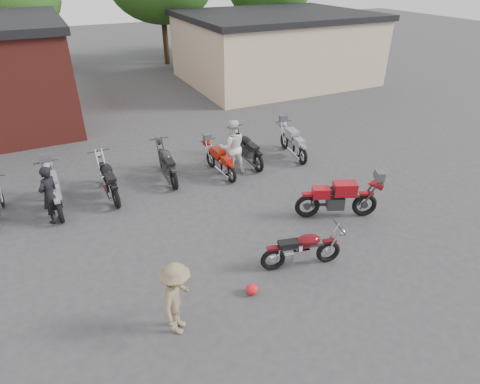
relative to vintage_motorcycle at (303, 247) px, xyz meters
name	(u,v)px	position (x,y,z in m)	size (l,w,h in m)	color
ground	(280,267)	(-0.49, 0.17, -0.54)	(90.00, 90.00, 0.00)	#343537
stucco_building	(275,50)	(8.01, 15.17, 1.21)	(10.00, 8.00, 3.50)	tan
tree_1	(9,13)	(-5.49, 22.17, 3.16)	(5.92, 5.92, 7.40)	#214211
tree_3	(269,0)	(11.51, 22.17, 3.26)	(6.08, 6.08, 7.60)	#214211
vintage_motorcycle	(303,247)	(0.00, 0.00, 0.00)	(1.87, 0.62, 1.08)	#550A10
sportbike	(339,197)	(2.05, 1.34, 0.10)	(2.21, 0.73, 1.28)	#A60D16
helmet	(252,289)	(-1.48, -0.32, -0.42)	(0.27, 0.27, 0.24)	red
person_dark	(50,195)	(-5.06, 4.56, 0.28)	(0.60, 0.39, 1.65)	black
person_light	(232,147)	(0.57, 5.11, 0.39)	(0.90, 0.70, 1.86)	silver
person_tan	(177,299)	(-3.19, -0.55, 0.25)	(1.03, 0.59, 1.59)	#7D694D
row_bike_1	(53,190)	(-4.97, 5.24, 0.07)	(2.13, 0.70, 1.23)	#9A9AA8
row_bike_2	(108,177)	(-3.44, 5.33, 0.08)	(2.15, 0.71, 1.24)	black
row_bike_3	(167,162)	(-1.53, 5.60, 0.06)	(2.07, 0.68, 1.20)	#272729
row_bike_4	(220,160)	(0.15, 5.15, -0.01)	(1.84, 0.61, 1.06)	#A21C0D
row_bike_5	(247,147)	(1.36, 5.55, 0.06)	(2.08, 0.69, 1.21)	black
row_bike_6	(293,141)	(3.13, 5.34, 0.04)	(1.99, 0.66, 1.16)	#92959F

